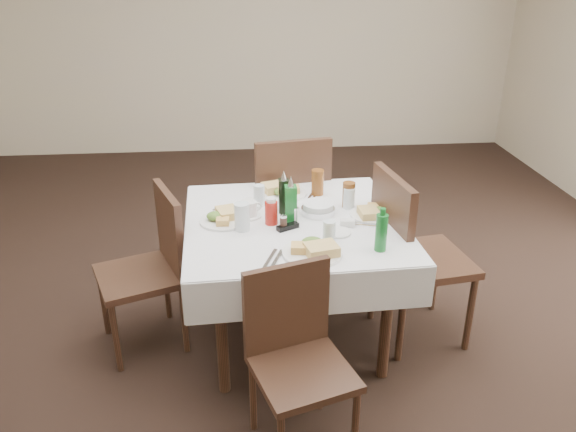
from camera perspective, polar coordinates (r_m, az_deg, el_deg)
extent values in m
plane|color=black|center=(3.57, -2.00, -10.56)|extent=(7.00, 7.00, 0.00)
cube|color=beige|center=(6.45, -4.08, 18.73)|extent=(6.00, 0.04, 2.80)
cylinder|color=black|center=(2.88, -6.76, -11.72)|extent=(0.06, 0.06, 0.72)
cylinder|color=black|center=(3.60, -7.10, -3.72)|extent=(0.06, 0.06, 0.72)
cylinder|color=black|center=(2.99, 9.97, -10.34)|extent=(0.06, 0.06, 0.72)
cylinder|color=black|center=(3.69, 6.19, -2.90)|extent=(0.06, 0.06, 0.72)
cube|color=black|center=(3.08, 0.61, -0.83)|extent=(1.11, 1.11, 0.03)
cube|color=white|center=(3.07, 0.61, -0.48)|extent=(1.22, 1.22, 0.01)
cube|color=white|center=(3.64, -0.70, 1.82)|extent=(1.17, 0.06, 0.22)
cube|color=white|center=(2.61, 2.44, -8.06)|extent=(1.17, 0.06, 0.22)
cube|color=white|center=(3.24, 10.87, -1.65)|extent=(0.06, 1.17, 0.22)
cube|color=white|center=(3.09, -10.17, -2.92)|extent=(0.06, 1.17, 0.22)
cube|color=black|center=(3.88, -0.31, 1.01)|extent=(0.57, 0.57, 0.04)
cube|color=black|center=(3.58, 0.57, 3.55)|extent=(0.49, 0.13, 0.54)
cylinder|color=black|center=(4.22, 1.78, -0.71)|extent=(0.04, 0.04, 0.50)
cylinder|color=black|center=(3.86, 3.55, -3.33)|extent=(0.04, 0.04, 0.50)
cylinder|color=black|center=(4.13, -3.89, -1.35)|extent=(0.04, 0.04, 0.50)
cylinder|color=black|center=(3.76, -2.64, -4.10)|extent=(0.04, 0.04, 0.50)
cube|color=black|center=(2.54, 1.53, -15.61)|extent=(0.51, 0.51, 0.04)
cube|color=black|center=(2.54, -0.13, -9.33)|extent=(0.40, 0.16, 0.44)
cylinder|color=black|center=(2.75, -3.58, -17.62)|extent=(0.03, 0.03, 0.42)
cylinder|color=black|center=(2.63, 6.86, -20.29)|extent=(0.03, 0.03, 0.42)
cylinder|color=black|center=(2.86, 3.32, -15.80)|extent=(0.03, 0.03, 0.42)
cube|color=black|center=(3.30, 13.62, -4.40)|extent=(0.55, 0.55, 0.04)
cube|color=black|center=(3.09, 10.44, -0.63)|extent=(0.12, 0.49, 0.53)
cylinder|color=black|center=(3.36, 18.03, -9.28)|extent=(0.04, 0.04, 0.50)
cylinder|color=black|center=(3.18, 11.43, -10.58)|extent=(0.04, 0.04, 0.50)
cylinder|color=black|center=(3.67, 14.73, -5.83)|extent=(0.04, 0.04, 0.50)
cylinder|color=black|center=(3.50, 8.60, -6.80)|extent=(0.04, 0.04, 0.50)
cube|color=black|center=(3.26, -14.93, -5.93)|extent=(0.56, 0.56, 0.04)
cube|color=black|center=(3.18, -11.92, -1.50)|extent=(0.19, 0.42, 0.48)
cylinder|color=black|center=(3.51, -18.22, -8.24)|extent=(0.04, 0.04, 0.45)
cylinder|color=black|center=(3.56, -12.24, -7.00)|extent=(0.04, 0.04, 0.45)
cylinder|color=black|center=(3.20, -17.08, -11.63)|extent=(0.04, 0.04, 0.45)
cylinder|color=black|center=(3.25, -10.48, -10.19)|extent=(0.04, 0.04, 0.45)
cylinder|color=white|center=(3.39, -0.54, 2.33)|extent=(0.29, 0.29, 0.01)
cube|color=#B08251|center=(3.40, -1.27, 2.94)|extent=(0.18, 0.16, 0.05)
cube|color=#D2893C|center=(3.39, 0.36, 2.75)|extent=(0.10, 0.08, 0.04)
ellipsoid|color=#346421|center=(3.34, -0.50, 2.51)|extent=(0.11, 0.10, 0.05)
cylinder|color=white|center=(2.71, 2.47, -3.78)|extent=(0.29, 0.29, 0.02)
cube|color=#B08251|center=(2.68, 3.42, -3.41)|extent=(0.17, 0.15, 0.05)
cube|color=#D2893C|center=(2.70, 1.33, -3.27)|extent=(0.11, 0.09, 0.04)
ellipsoid|color=#346421|center=(2.74, 2.48, -2.71)|extent=(0.11, 0.10, 0.05)
cylinder|color=white|center=(3.14, 8.53, 0.13)|extent=(0.25, 0.25, 0.01)
cube|color=#B08251|center=(3.10, 8.18, 0.34)|extent=(0.11, 0.13, 0.04)
cube|color=#D2893C|center=(3.18, 8.61, 0.84)|extent=(0.09, 0.10, 0.03)
ellipsoid|color=#346421|center=(3.13, 9.32, 0.52)|extent=(0.09, 0.08, 0.04)
cylinder|color=white|center=(3.06, -6.55, -0.46)|extent=(0.26, 0.26, 0.01)
cube|color=#B08251|center=(3.08, -6.17, 0.33)|extent=(0.14, 0.16, 0.04)
cube|color=#D2893C|center=(3.00, -6.63, -0.44)|extent=(0.07, 0.09, 0.03)
ellipsoid|color=#346421|center=(3.05, -7.39, 0.01)|extent=(0.10, 0.09, 0.04)
cylinder|color=white|center=(3.27, -3.52, 1.37)|extent=(0.16, 0.16, 0.01)
cylinder|color=white|center=(2.93, 5.02, -1.64)|extent=(0.14, 0.14, 0.01)
cylinder|color=silver|center=(3.24, -2.95, 2.15)|extent=(0.06, 0.06, 0.12)
cylinder|color=silver|center=(2.80, 4.21, -1.62)|extent=(0.06, 0.06, 0.12)
cylinder|color=silver|center=(3.20, 6.21, 1.82)|extent=(0.07, 0.07, 0.12)
cylinder|color=silver|center=(2.93, -4.69, -0.07)|extent=(0.08, 0.08, 0.15)
cylinder|color=brown|center=(3.38, 3.02, 3.44)|extent=(0.07, 0.07, 0.15)
cylinder|color=brown|center=(3.21, 6.18, 2.15)|extent=(0.07, 0.07, 0.15)
cylinder|color=silver|center=(3.14, 3.06, 0.56)|extent=(0.19, 0.19, 0.03)
cylinder|color=white|center=(3.13, 3.08, 1.00)|extent=(0.17, 0.17, 0.04)
cube|color=black|center=(3.12, -0.43, 2.05)|extent=(0.06, 0.06, 0.19)
cone|color=silver|center=(3.08, -0.44, 4.17)|extent=(0.03, 0.03, 0.05)
cube|color=#186B28|center=(3.00, 0.27, 1.22)|extent=(0.06, 0.06, 0.21)
cone|color=silver|center=(2.95, 0.28, 3.56)|extent=(0.03, 0.03, 0.06)
cylinder|color=#AF1D15|center=(2.99, -1.71, 0.32)|extent=(0.07, 0.07, 0.13)
cylinder|color=white|center=(2.96, -1.73, 1.63)|extent=(0.05, 0.05, 0.02)
cylinder|color=white|center=(3.02, 0.72, -0.01)|extent=(0.04, 0.04, 0.07)
cylinder|color=silver|center=(3.00, 0.72, 0.75)|extent=(0.04, 0.04, 0.01)
cylinder|color=#3E271D|center=(2.94, -0.47, -0.76)|extent=(0.04, 0.04, 0.07)
cylinder|color=silver|center=(2.92, -0.47, -0.02)|extent=(0.04, 0.04, 0.01)
cylinder|color=white|center=(3.10, -3.87, 0.01)|extent=(0.12, 0.12, 0.01)
cylinder|color=white|center=(3.09, -3.89, 0.77)|extent=(0.08, 0.08, 0.08)
cylinder|color=black|center=(3.07, -3.91, 1.25)|extent=(0.06, 0.06, 0.01)
torus|color=white|center=(3.11, -3.12, 0.96)|extent=(0.05, 0.03, 0.05)
cube|color=black|center=(2.95, -0.03, -1.11)|extent=(0.13, 0.09, 0.03)
cylinder|color=#186B28|center=(2.74, 9.45, -1.68)|extent=(0.06, 0.06, 0.19)
cylinder|color=#186B28|center=(2.70, 9.61, 0.44)|extent=(0.03, 0.03, 0.03)
cube|color=white|center=(3.00, 6.03, -0.71)|extent=(0.08, 0.05, 0.04)
cube|color=pink|center=(2.99, 6.04, -0.60)|extent=(0.06, 0.04, 0.02)
cube|color=silver|center=(3.40, 2.46, 2.28)|extent=(0.08, 0.16, 0.01)
cube|color=silver|center=(3.39, 2.89, 2.23)|extent=(0.08, 0.16, 0.01)
cube|color=silver|center=(2.65, -1.20, -4.51)|extent=(0.09, 0.20, 0.01)
cube|color=silver|center=(2.66, -1.86, -4.42)|extent=(0.09, 0.20, 0.01)
cube|color=silver|center=(3.02, 7.69, -0.96)|extent=(0.17, 0.06, 0.01)
cube|color=silver|center=(3.04, 7.73, -0.74)|extent=(0.17, 0.06, 0.01)
cube|color=silver|center=(3.23, -6.21, 0.88)|extent=(0.17, 0.09, 0.01)
cube|color=silver|center=(3.20, -6.01, 0.70)|extent=(0.17, 0.09, 0.01)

